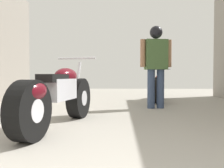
# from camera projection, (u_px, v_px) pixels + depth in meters

# --- Properties ---
(ground_plane) EXTENTS (17.01, 17.01, 0.00)m
(ground_plane) POSITION_uv_depth(u_px,v_px,m) (120.00, 115.00, 4.05)
(ground_plane) COLOR #9E998E
(motorcycle_maroon_cruiser) EXTENTS (0.70, 2.04, 0.95)m
(motorcycle_maroon_cruiser) POSITION_uv_depth(u_px,v_px,m) (58.00, 96.00, 3.02)
(motorcycle_maroon_cruiser) COLOR black
(motorcycle_maroon_cruiser) RESTS_ON ground_plane
(motorcycle_black_naked) EXTENTS (0.67, 1.88, 0.88)m
(motorcycle_black_naked) POSITION_uv_depth(u_px,v_px,m) (159.00, 87.00, 6.34)
(motorcycle_black_naked) COLOR black
(motorcycle_black_naked) RESTS_ON ground_plane
(mechanic_in_blue) EXTENTS (0.67, 0.30, 1.68)m
(mechanic_in_blue) POSITION_uv_depth(u_px,v_px,m) (156.00, 59.00, 4.86)
(mechanic_in_blue) COLOR #384766
(mechanic_in_blue) RESTS_ON ground_plane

